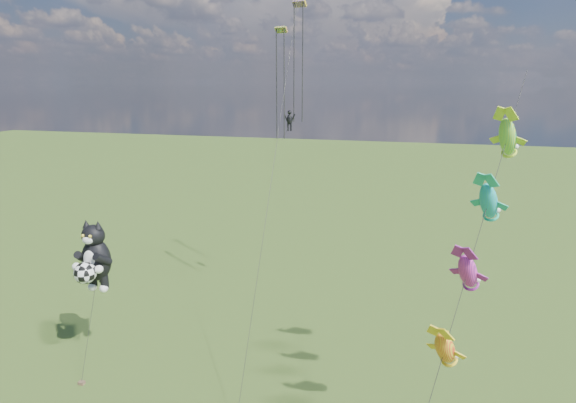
# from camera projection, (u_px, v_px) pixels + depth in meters

# --- Properties ---
(cat_kite_rig) EXTENTS (2.36, 4.06, 10.71)m
(cat_kite_rig) POSITION_uv_depth(u_px,v_px,m) (94.00, 258.00, 33.10)
(cat_kite_rig) COLOR brown
(cat_kite_rig) RESTS_ON ground
(fish_windsock_rig) EXTENTS (6.28, 14.77, 20.45)m
(fish_windsock_rig) POSITION_uv_depth(u_px,v_px,m) (468.00, 272.00, 21.71)
(fish_windsock_rig) COLOR brown
(fish_windsock_rig) RESTS_ON ground
(parafoil_rig) EXTENTS (1.87, 17.50, 27.23)m
(parafoil_rig) POSITION_uv_depth(u_px,v_px,m) (289.00, 99.00, 37.91)
(parafoil_rig) COLOR brown
(parafoil_rig) RESTS_ON ground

